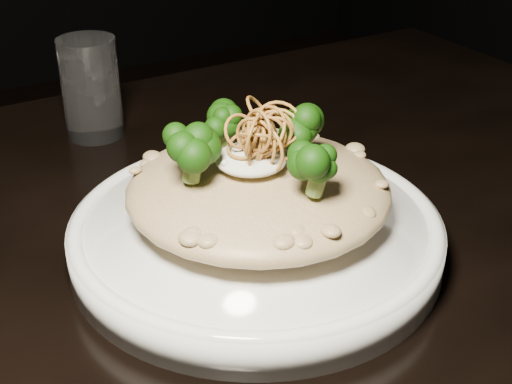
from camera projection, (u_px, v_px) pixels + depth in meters
table at (229, 330)px, 0.61m from camera, size 1.10×0.80×0.75m
plate at (256, 236)px, 0.56m from camera, size 0.29×0.29×0.03m
risotto at (259, 190)px, 0.55m from camera, size 0.21×0.21×0.05m
broccoli at (258, 143)px, 0.52m from camera, size 0.13×0.13×0.05m
cheese at (251, 159)px, 0.53m from camera, size 0.05×0.05×0.02m
shallots at (259, 129)px, 0.52m from camera, size 0.05×0.05×0.03m
drinking_glass at (91, 88)px, 0.74m from camera, size 0.07×0.07×0.11m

